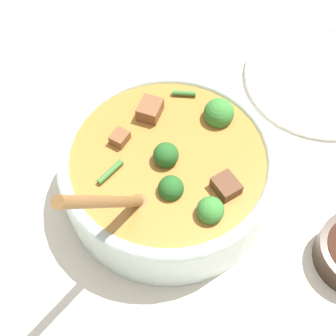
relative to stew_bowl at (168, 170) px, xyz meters
name	(u,v)px	position (x,y,z in m)	size (l,w,h in m)	color
ground_plane	(168,190)	(0.00, 0.00, -0.05)	(4.00, 4.00, 0.00)	silver
stew_bowl	(168,170)	(0.00, 0.00, 0.00)	(0.28, 0.32, 0.25)	#B2C6BC
empty_plate	(322,76)	(-0.12, -0.30, -0.04)	(0.25, 0.25, 0.02)	white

